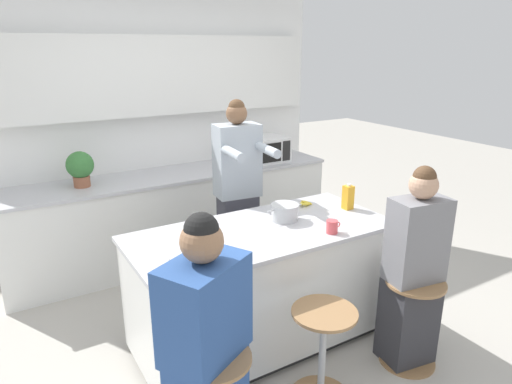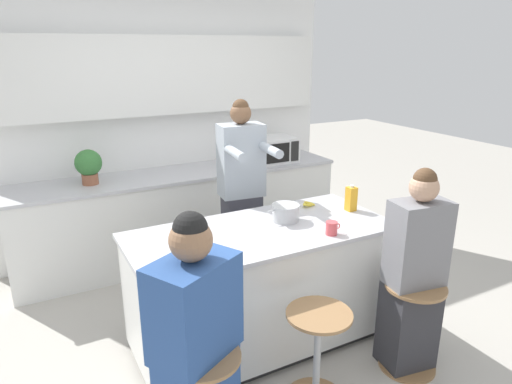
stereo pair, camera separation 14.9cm
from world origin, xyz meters
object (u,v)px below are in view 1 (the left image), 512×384
Objects in this scene: person_seated_near at (413,277)px; potted_plant at (80,167)px; bar_stool_center at (323,350)px; fruit_bowl at (185,260)px; person_cooking at (238,202)px; cooking_pot at (285,212)px; coffee_cup_near at (332,227)px; juice_carton at (348,197)px; banana_bunch at (305,203)px; microwave at (263,149)px; bar_stool_rightmost at (412,317)px; person_wrapped_blanket at (206,349)px; kitchen_island at (262,286)px.

potted_plant is at bearing 133.02° from person_seated_near.
fruit_bowl is (-0.66, 0.48, 0.57)m from bar_stool_center.
cooking_pot is at bearing -80.20° from person_cooking.
cooking_pot is at bearing 111.30° from coffee_cup_near.
person_cooking is at bearing 47.06° from fruit_bowl.
potted_plant reaches higher than juice_carton.
coffee_cup_near is at bearing -73.44° from person_cooking.
person_seated_near reaches higher than juice_carton.
juice_carton is at bearing 42.07° from bar_stool_center.
coffee_cup_near is (0.38, 0.40, 0.58)m from bar_stool_center.
banana_bunch is at bearing 72.15° from coffee_cup_near.
bar_stool_center is at bearing -113.51° from microwave.
bar_stool_rightmost is 4.79× the size of banana_bunch.
bar_stool_center is 0.82m from person_wrapped_blanket.
banana_bunch is (0.35, -0.46, 0.06)m from person_cooking.
coffee_cup_near is (-0.36, 0.44, 0.58)m from bar_stool_rightmost.
banana_bunch is (0.55, 0.24, 0.46)m from kitchen_island.
fruit_bowl is at bearing -132.16° from microwave.
juice_carton is (0.05, 0.75, 0.63)m from bar_stool_rightmost.
fruit_bowl is at bearing 50.52° from person_wrapped_blanket.
bar_stool_center is at bearing -91.62° from person_cooking.
coffee_cup_near is (0.38, -0.29, 0.49)m from kitchen_island.
coffee_cup_near is at bearing -8.47° from person_wrapped_blanket.
potted_plant reaches higher than bar_stool_center.
bar_stool_rightmost is 3.08× the size of juice_carton.
microwave reaches higher than fruit_bowl.
person_seated_near is (0.55, -1.40, -0.21)m from person_cooking.
person_seated_near reaches higher than kitchen_island.
cooking_pot is 0.94m from fruit_bowl.
person_seated_near is 4.79× the size of cooking_pot.
bar_stool_rightmost is 2.47m from microwave.
person_cooking is 0.58m from banana_bunch.
person_wrapped_blanket is at bearing -160.44° from coffee_cup_near.
person_seated_near reaches higher than cooking_pot.
person_cooking reaches higher than bar_stool_rightmost.
bar_stool_center is at bearing -69.95° from potted_plant.
banana_bunch is 0.41× the size of potted_plant.
fruit_bowl is at bearing -126.58° from person_cooking.
person_seated_near is (0.75, 0.00, 0.29)m from bar_stool_center.
person_seated_near reaches higher than coffee_cup_near.
person_cooking is at bearing 120.27° from person_seated_near.
person_wrapped_blanket is (-1.50, 0.04, 0.30)m from bar_stool_rightmost.
person_wrapped_blanket reaches higher than coffee_cup_near.
banana_bunch is (1.31, 0.94, 0.25)m from person_wrapped_blanket.
potted_plant is at bearing 143.99° from person_cooking.
coffee_cup_near reaches higher than banana_bunch.
juice_carton is 1.63m from microwave.
person_cooking is at bearing 130.94° from juice_carton.
person_seated_near is at bearing -93.48° from juice_carton.
person_wrapped_blanket is 1.24m from coffee_cup_near.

